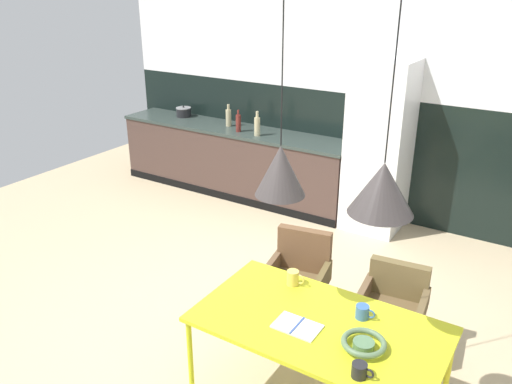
% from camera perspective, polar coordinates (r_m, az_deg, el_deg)
% --- Properties ---
extents(ground_plane, '(9.22, 9.22, 0.00)m').
position_cam_1_polar(ground_plane, '(4.49, -3.04, -15.36)').
color(ground_plane, tan).
extents(back_wall_splashback_dark, '(7.10, 0.12, 1.48)m').
position_cam_1_polar(back_wall_splashback_dark, '(6.51, 12.01, 3.98)').
color(back_wall_splashback_dark, black).
rests_on(back_wall_splashback_dark, ground).
extents(back_wall_panel_upper, '(7.10, 0.12, 1.48)m').
position_cam_1_polar(back_wall_panel_upper, '(6.21, 13.15, 17.03)').
color(back_wall_panel_upper, silver).
rests_on(back_wall_panel_upper, back_wall_splashback_dark).
extents(kitchen_counter, '(3.36, 0.63, 0.92)m').
position_cam_1_polar(kitchen_counter, '(7.05, -2.51, 3.50)').
color(kitchen_counter, '#45322C').
rests_on(kitchen_counter, ground).
extents(refrigerator_column, '(0.64, 0.60, 1.96)m').
position_cam_1_polar(refrigerator_column, '(6.03, 13.35, 4.79)').
color(refrigerator_column, silver).
rests_on(refrigerator_column, ground).
extents(dining_table, '(1.56, 0.86, 0.75)m').
position_cam_1_polar(dining_table, '(3.40, 6.93, -14.69)').
color(dining_table, gold).
rests_on(dining_table, ground).
extents(armchair_corner_seat, '(0.53, 0.52, 0.73)m').
position_cam_1_polar(armchair_corner_seat, '(4.18, 14.95, -11.27)').
color(armchair_corner_seat, brown).
rests_on(armchair_corner_seat, ground).
extents(armchair_head_of_table, '(0.56, 0.55, 0.82)m').
position_cam_1_polar(armchair_head_of_table, '(4.37, 4.82, -8.35)').
color(armchair_head_of_table, brown).
rests_on(armchair_head_of_table, ground).
extents(fruit_bowl, '(0.27, 0.27, 0.06)m').
position_cam_1_polar(fruit_bowl, '(3.20, 11.76, -15.98)').
color(fruit_bowl, '#4C704C').
rests_on(fruit_bowl, dining_table).
extents(open_book, '(0.29, 0.19, 0.02)m').
position_cam_1_polar(open_book, '(3.32, 4.54, -14.51)').
color(open_book, white).
rests_on(open_book, dining_table).
extents(mug_dark_espresso, '(0.13, 0.09, 0.08)m').
position_cam_1_polar(mug_dark_espresso, '(3.01, 11.35, -18.69)').
color(mug_dark_espresso, black).
rests_on(mug_dark_espresso, dining_table).
extents(mug_short_terracotta, '(0.13, 0.09, 0.09)m').
position_cam_1_polar(mug_short_terracotta, '(3.43, 11.66, -12.80)').
color(mug_short_terracotta, '#335B93').
rests_on(mug_short_terracotta, dining_table).
extents(mug_tall_blue, '(0.13, 0.08, 0.11)m').
position_cam_1_polar(mug_tall_blue, '(3.69, 4.12, -9.41)').
color(mug_tall_blue, gold).
rests_on(mug_tall_blue, dining_table).
extents(cooking_pot, '(0.21, 0.21, 0.15)m').
position_cam_1_polar(cooking_pot, '(7.54, -7.96, 8.71)').
color(cooking_pot, black).
rests_on(cooking_pot, kitchen_counter).
extents(bottle_wine_green, '(0.07, 0.07, 0.28)m').
position_cam_1_polar(bottle_wine_green, '(6.70, -1.95, 7.61)').
color(bottle_wine_green, maroon).
rests_on(bottle_wine_green, kitchen_counter).
extents(bottle_spice_small, '(0.08, 0.08, 0.29)m').
position_cam_1_polar(bottle_spice_small, '(6.97, -3.04, 8.22)').
color(bottle_spice_small, tan).
rests_on(bottle_spice_small, kitchen_counter).
extents(bottle_oil_tall, '(0.08, 0.08, 0.31)m').
position_cam_1_polar(bottle_oil_tall, '(6.52, 0.13, 7.29)').
color(bottle_oil_tall, tan).
rests_on(bottle_oil_tall, kitchen_counter).
extents(pendant_lamp_over_table_near, '(0.30, 0.30, 1.36)m').
position_cam_1_polar(pendant_lamp_over_table_near, '(3.06, 2.70, 2.40)').
color(pendant_lamp_over_table_near, black).
extents(pendant_lamp_over_table_far, '(0.35, 0.35, 1.33)m').
position_cam_1_polar(pendant_lamp_over_table_far, '(2.81, 13.72, 0.42)').
color(pendant_lamp_over_table_far, black).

